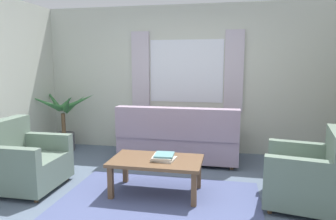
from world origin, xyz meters
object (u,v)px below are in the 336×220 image
(coffee_table, at_px, (156,164))
(potted_plant, at_px, (63,123))
(armchair_right, at_px, (310,175))
(book_stack_on_table, at_px, (164,157))
(armchair_left, at_px, (24,161))
(couch, at_px, (179,139))

(coffee_table, height_order, potted_plant, potted_plant)
(armchair_right, distance_m, book_stack_on_table, 1.66)
(armchair_left, relative_size, potted_plant, 0.71)
(coffee_table, xyz_separation_m, book_stack_on_table, (0.09, -0.00, 0.09))
(armchair_left, height_order, potted_plant, potted_plant)
(couch, bearing_deg, coffee_table, 87.32)
(book_stack_on_table, bearing_deg, couch, 91.37)
(couch, relative_size, potted_plant, 1.54)
(coffee_table, bearing_deg, couch, 87.32)
(armchair_left, relative_size, armchair_right, 0.90)
(potted_plant, bearing_deg, book_stack_on_table, -34.61)
(book_stack_on_table, xyz_separation_m, potted_plant, (-2.20, 1.52, 0.04))
(couch, xyz_separation_m, book_stack_on_table, (0.03, -1.30, 0.11))
(couch, height_order, armchair_left, couch)
(armchair_left, xyz_separation_m, potted_plant, (-0.41, 1.68, 0.16))
(armchair_left, height_order, coffee_table, armchair_left)
(armchair_left, bearing_deg, potted_plant, 13.36)
(couch, distance_m, book_stack_on_table, 1.31)
(armchair_right, bearing_deg, potted_plant, -100.76)
(book_stack_on_table, height_order, potted_plant, potted_plant)
(armchair_left, distance_m, armchair_right, 3.45)
(couch, relative_size, armchair_left, 2.16)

